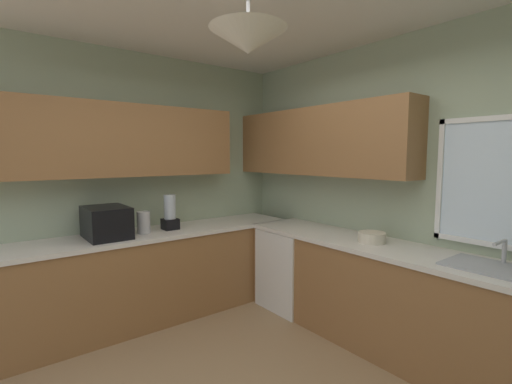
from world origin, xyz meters
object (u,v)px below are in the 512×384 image
Objects in this scene: blender_appliance at (170,214)px; sink_assembly at (495,268)px; kettle at (144,222)px; bowl at (372,237)px; microwave at (106,222)px; dishwasher at (293,268)px.

sink_assembly is at bearing 24.49° from blender_appliance.
kettle is 2.16m from bowl.
blender_appliance reaches higher than kettle.
microwave is 0.63m from blender_appliance.
blender_appliance is at bearing 90.00° from microwave.
sink_assembly is at bearing 29.75° from kettle.
bowl is (1.60, 1.45, -0.06)m from kettle.
sink_assembly is 2.83m from blender_appliance.
microwave is 0.35m from kettle.
dishwasher is at bearing 65.76° from kettle.
microwave is 3.14m from sink_assembly.
sink_assembly is 2.52× the size of bowl.
kettle reaches higher than sink_assembly.
dishwasher is 1.77× the size of microwave.
kettle is 0.29m from blender_appliance.
kettle reaches higher than dishwasher.
microwave is 2.42m from bowl.
dishwasher is 1.97m from sink_assembly.
sink_assembly is 1.66× the size of blender_appliance.
blender_appliance is (-2.57, -1.17, 0.15)m from sink_assembly.
kettle is at bearing -114.24° from dishwasher.
dishwasher is 3.94× the size of kettle.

